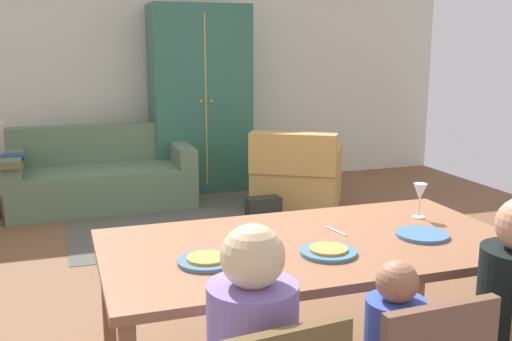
# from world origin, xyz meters

# --- Properties ---
(ground_plane) EXTENTS (7.07, 6.07, 0.02)m
(ground_plane) POSITION_xyz_m (0.00, 0.44, -0.01)
(ground_plane) COLOR brown
(back_wall) EXTENTS (7.07, 0.10, 2.70)m
(back_wall) POSITION_xyz_m (0.00, 3.52, 1.35)
(back_wall) COLOR beige
(back_wall) RESTS_ON ground_plane
(dining_table) EXTENTS (1.93, 1.03, 0.76)m
(dining_table) POSITION_xyz_m (-0.21, -1.12, 0.70)
(dining_table) COLOR #925E3F
(dining_table) RESTS_ON ground_plane
(plate_near_man) EXTENTS (0.25, 0.25, 0.02)m
(plate_near_man) POSITION_xyz_m (-0.74, -1.24, 0.77)
(plate_near_man) COLOR teal
(plate_near_man) RESTS_ON dining_table
(pizza_near_man) EXTENTS (0.17, 0.17, 0.01)m
(pizza_near_man) POSITION_xyz_m (-0.74, -1.24, 0.78)
(pizza_near_man) COLOR gold
(pizza_near_man) RESTS_ON plate_near_man
(plate_near_child) EXTENTS (0.25, 0.25, 0.02)m
(plate_near_child) POSITION_xyz_m (-0.21, -1.30, 0.77)
(plate_near_child) COLOR teal
(plate_near_child) RESTS_ON dining_table
(pizza_near_child) EXTENTS (0.17, 0.17, 0.01)m
(pizza_near_child) POSITION_xyz_m (-0.21, -1.30, 0.78)
(pizza_near_child) COLOR gold
(pizza_near_child) RESTS_ON plate_near_child
(plate_near_woman) EXTENTS (0.25, 0.25, 0.02)m
(plate_near_woman) POSITION_xyz_m (0.32, -1.22, 0.77)
(plate_near_woman) COLOR teal
(plate_near_woman) RESTS_ON dining_table
(wine_glass) EXTENTS (0.07, 0.07, 0.19)m
(wine_glass) POSITION_xyz_m (0.48, -0.94, 0.89)
(wine_glass) COLOR silver
(wine_glass) RESTS_ON dining_table
(fork) EXTENTS (0.06, 0.15, 0.01)m
(fork) POSITION_xyz_m (-0.50, -1.17, 0.76)
(fork) COLOR silver
(fork) RESTS_ON dining_table
(knife) EXTENTS (0.04, 0.17, 0.01)m
(knife) POSITION_xyz_m (-0.04, -1.02, 0.76)
(knife) COLOR silver
(knife) RESTS_ON dining_table
(area_rug) EXTENTS (2.60, 1.80, 0.01)m
(area_rug) POSITION_xyz_m (0.01, 1.86, 0.00)
(area_rug) COLOR #505048
(area_rug) RESTS_ON ground_plane
(couch) EXTENTS (1.85, 0.86, 0.82)m
(couch) POSITION_xyz_m (-0.90, 2.72, 0.30)
(couch) COLOR #5A7356
(couch) RESTS_ON ground_plane
(armchair) EXTENTS (1.17, 1.17, 0.82)m
(armchair) POSITION_xyz_m (1.01, 2.01, 0.32)
(armchair) COLOR tan
(armchair) RESTS_ON ground_plane
(armoire) EXTENTS (1.10, 0.59, 2.10)m
(armoire) POSITION_xyz_m (0.26, 3.13, 1.05)
(armoire) COLOR #2D6450
(armoire) RESTS_ON ground_plane
(book_lower) EXTENTS (0.22, 0.16, 0.03)m
(book_lower) POSITION_xyz_m (-1.76, 2.41, 0.59)
(book_lower) COLOR #983429
(book_lower) RESTS_ON side_table
(book_upper) EXTENTS (0.22, 0.16, 0.03)m
(book_upper) POSITION_xyz_m (-1.72, 2.50, 0.62)
(book_upper) COLOR navy
(book_upper) RESTS_ON book_lower
(handbag) EXTENTS (0.32, 0.16, 0.26)m
(handbag) POSITION_xyz_m (0.48, 1.56, 0.13)
(handbag) COLOR #222921
(handbag) RESTS_ON ground_plane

